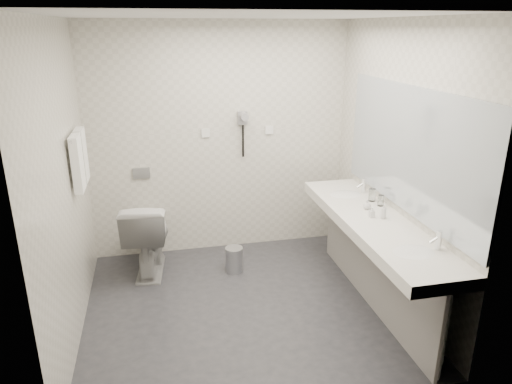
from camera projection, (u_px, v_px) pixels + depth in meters
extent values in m
plane|color=#2A2A2F|center=(244.00, 306.00, 4.31)|extent=(2.80, 2.80, 0.00)
plane|color=silver|center=(241.00, 15.00, 3.48)|extent=(2.80, 2.80, 0.00)
plane|color=beige|center=(220.00, 141.00, 5.10)|extent=(2.80, 0.00, 2.80)
plane|color=beige|center=(285.00, 243.00, 2.70)|extent=(2.80, 0.00, 2.80)
plane|color=beige|center=(63.00, 188.00, 3.61)|extent=(0.00, 2.60, 2.60)
plane|color=beige|center=(397.00, 166.00, 4.18)|extent=(0.00, 2.60, 2.60)
cube|color=silver|center=(374.00, 224.00, 4.09)|extent=(0.55, 2.20, 0.10)
cube|color=gray|center=(373.00, 267.00, 4.24)|extent=(0.03, 2.15, 0.75)
cylinder|color=silver|center=(443.00, 337.00, 3.29)|extent=(0.06, 0.06, 0.75)
cylinder|color=silver|center=(333.00, 223.00, 5.20)|extent=(0.06, 0.06, 0.75)
cube|color=#B2BCC6|center=(409.00, 150.00, 3.93)|extent=(0.02, 2.20, 1.05)
ellipsoid|color=silver|center=(414.00, 254.00, 3.48)|extent=(0.40, 0.31, 0.05)
ellipsoid|color=silver|center=(345.00, 196.00, 4.68)|extent=(0.40, 0.31, 0.05)
cylinder|color=silver|center=(439.00, 240.00, 3.49)|extent=(0.04, 0.04, 0.15)
cylinder|color=silver|center=(364.00, 186.00, 4.69)|extent=(0.04, 0.04, 0.15)
imported|color=white|center=(372.00, 212.00, 4.09)|extent=(0.04, 0.04, 0.09)
imported|color=white|center=(367.00, 205.00, 4.28)|extent=(0.10, 0.10, 0.09)
imported|color=white|center=(384.00, 211.00, 4.06)|extent=(0.06, 0.06, 0.13)
cylinder|color=silver|center=(381.00, 201.00, 4.36)|extent=(0.07, 0.07, 0.10)
cylinder|color=silver|center=(372.00, 195.00, 4.47)|extent=(0.08, 0.08, 0.12)
imported|color=silver|center=(147.00, 236.00, 4.83)|extent=(0.53, 0.83, 0.79)
cube|color=#B2B5BA|center=(141.00, 173.00, 5.01)|extent=(0.18, 0.02, 0.12)
cylinder|color=#B2B5BA|center=(234.00, 260.00, 4.90)|extent=(0.24, 0.24, 0.26)
cylinder|color=#B2B5BA|center=(234.00, 248.00, 4.85)|extent=(0.18, 0.18, 0.02)
cylinder|color=silver|center=(75.00, 134.00, 4.03)|extent=(0.02, 0.62, 0.02)
cube|color=white|center=(77.00, 163.00, 3.98)|extent=(0.07, 0.24, 0.48)
cube|color=white|center=(82.00, 155.00, 4.24)|extent=(0.07, 0.24, 0.48)
cube|color=gray|center=(243.00, 118.00, 5.04)|extent=(0.10, 0.04, 0.14)
cylinder|color=gray|center=(244.00, 116.00, 4.96)|extent=(0.08, 0.14, 0.08)
cylinder|color=black|center=(243.00, 141.00, 5.11)|extent=(0.02, 0.02, 0.35)
cube|color=silver|center=(206.00, 133.00, 5.02)|extent=(0.09, 0.02, 0.09)
cube|color=silver|center=(269.00, 130.00, 5.16)|extent=(0.09, 0.02, 0.09)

